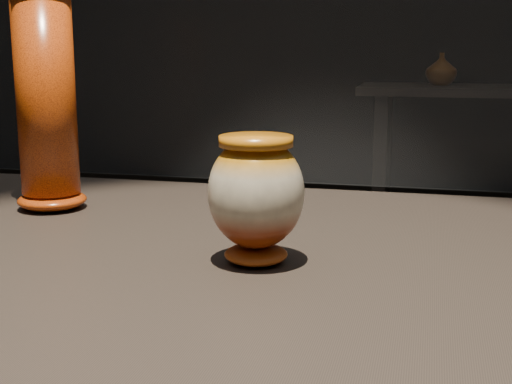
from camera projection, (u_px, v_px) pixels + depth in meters
main_vase at (256, 194)px, 0.83m from camera, size 0.14×0.14×0.15m
tall_vase at (46, 104)px, 1.08m from camera, size 0.12×0.12×0.34m
back_vase_left at (441, 69)px, 4.34m from camera, size 0.26×0.26×0.20m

